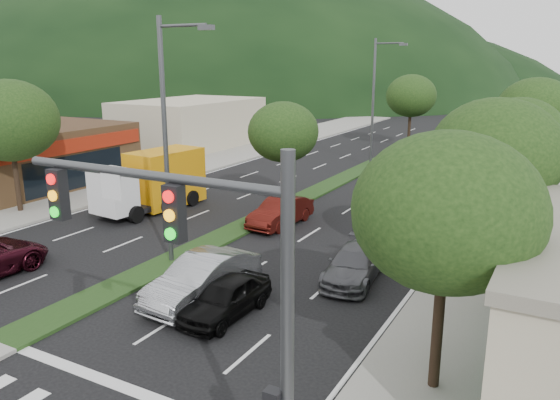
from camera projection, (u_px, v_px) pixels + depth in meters
The scene contains 25 objects.
ground at pixel (0, 346), 16.41m from camera, with size 160.00×160.00×0.00m, color black.
sidewalk_right at pixel (528, 206), 31.83m from camera, with size 5.00×90.00×0.15m, color gray.
sidewalk_left at pixel (182, 167), 43.68m from camera, with size 6.00×90.00×0.15m, color gray.
median at pixel (347, 176), 40.19m from camera, with size 1.60×56.00×0.12m, color #1A3312.
traffic_signal at pixel (209, 273), 9.75m from camera, with size 6.12×0.40×7.00m.
shop_left at pixel (25, 156), 37.24m from camera, with size 10.15×12.00×4.00m.
bldg_left_far at pixel (190, 124), 53.56m from camera, with size 9.00×14.00×4.60m, color #B8B192.
hill_far at pixel (184, 92), 147.07m from camera, with size 176.00×132.00×82.00m, color black.
tree_r_a at pixel (447, 212), 13.04m from camera, with size 4.60×4.60×6.63m.
tree_r_b at pixel (496, 154), 19.78m from camera, with size 4.80×4.80×6.94m.
tree_r_c at pixel (518, 136), 26.65m from camera, with size 4.40×4.40×6.48m.
tree_r_d at pixel (536, 111), 35.04m from camera, with size 5.00×5.00×7.17m.
tree_r_e at pixel (545, 105), 43.61m from camera, with size 4.60×4.60×6.71m.
tree_med_near at pixel (283, 132), 30.61m from camera, with size 4.00×4.00×6.02m.
tree_med_far at pixel (411, 96), 52.56m from camera, with size 4.80×4.80×6.94m.
tree_l_a at pixel (9, 121), 29.43m from camera, with size 5.20×5.20×7.25m.
streetlight_near at pixel (169, 132), 21.73m from camera, with size 2.60×0.25×10.00m.
streetlight_mid at pixel (376, 96), 42.97m from camera, with size 2.60×0.25×10.00m.
sedan_silver at pixel (203, 279), 19.35m from camera, with size 1.74×4.98×1.64m, color #9A9CA1.
car_queue_a at pixel (226, 298), 18.18m from camera, with size 1.57×3.89×1.33m, color black.
car_queue_b at pixel (354, 264), 21.21m from camera, with size 1.81×4.44×1.29m, color #4B4B50.
car_queue_c at pixel (281, 212), 28.23m from camera, with size 1.54×4.43×1.46m, color #49100C.
car_queue_d at pixel (434, 206), 29.38m from camera, with size 2.35×5.10×1.42m, color black.
box_truck at pixel (155, 183), 31.10m from camera, with size 3.15×6.94×3.32m.
motorhome at pixel (471, 144), 44.79m from camera, with size 3.02×8.13×3.06m.
Camera 1 is at (14.52, -8.93, 8.34)m, focal length 35.00 mm.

